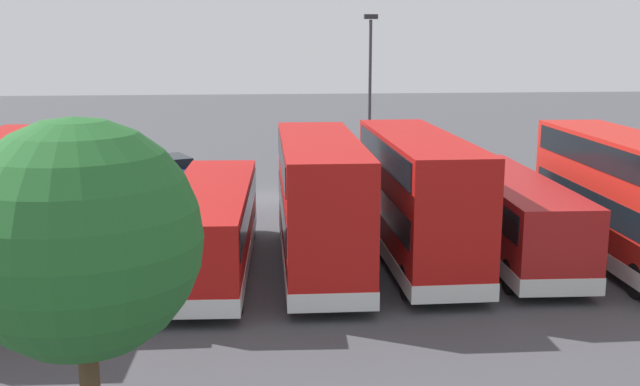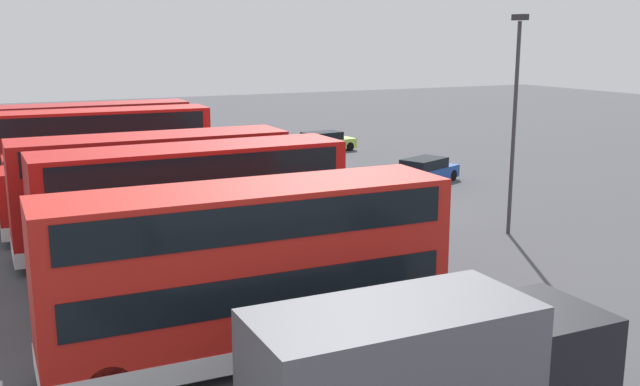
{
  "view_description": "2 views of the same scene",
  "coord_description": "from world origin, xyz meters",
  "px_view_note": "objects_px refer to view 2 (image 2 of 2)",
  "views": [
    {
      "loc": [
        0.53,
        36.91,
        7.89
      ],
      "look_at": [
        -2.47,
        5.04,
        1.26
      ],
      "focal_mm": 42.34,
      "sensor_mm": 36.0,
      "label": 1
    },
    {
      "loc": [
        -28.89,
        18.22,
        8.15
      ],
      "look_at": [
        -1.46,
        4.74,
        1.57
      ],
      "focal_mm": 40.86,
      "sensor_mm": 36.0,
      "label": 2
    }
  ],
  "objects_px": {
    "bus_double_decker_third": "(193,207)",
    "car_small_green": "(425,171)",
    "bus_double_decker_near_end": "(249,269)",
    "bus_single_deck_fifth": "(139,192)",
    "bus_double_decker_seventh": "(97,151)",
    "car_hatchback_silver": "(324,142)",
    "bus_single_deck_second": "(239,256)",
    "bus_double_decker_fourth": "(153,190)",
    "bus_double_decker_far_end": "(91,142)",
    "bus_single_deck_sixth": "(126,177)",
    "box_truck_blue": "(429,373)",
    "lamp_post_tall": "(515,110)"
  },
  "relations": [
    {
      "from": "bus_single_deck_second",
      "to": "lamp_post_tall",
      "type": "bearing_deg",
      "value": -76.85
    },
    {
      "from": "bus_double_decker_far_end",
      "to": "bus_single_deck_second",
      "type": "bearing_deg",
      "value": -177.65
    },
    {
      "from": "car_small_green",
      "to": "car_hatchback_silver",
      "type": "bearing_deg",
      "value": 0.0
    },
    {
      "from": "bus_double_decker_third",
      "to": "bus_single_deck_sixth",
      "type": "relative_size",
      "value": 0.97
    },
    {
      "from": "bus_double_decker_near_end",
      "to": "bus_single_deck_sixth",
      "type": "xyz_separation_m",
      "value": [
        18.11,
        -0.6,
        -0.83
      ]
    },
    {
      "from": "bus_double_decker_near_end",
      "to": "car_hatchback_silver",
      "type": "bearing_deg",
      "value": -29.52
    },
    {
      "from": "car_hatchback_silver",
      "to": "bus_double_decker_far_end",
      "type": "bearing_deg",
      "value": 107.06
    },
    {
      "from": "bus_single_deck_sixth",
      "to": "bus_double_decker_third",
      "type": "bearing_deg",
      "value": -179.58
    },
    {
      "from": "box_truck_blue",
      "to": "bus_double_decker_fourth",
      "type": "bearing_deg",
      "value": 5.22
    },
    {
      "from": "bus_double_decker_third",
      "to": "car_small_green",
      "type": "relative_size",
      "value": 2.24
    },
    {
      "from": "bus_double_decker_third",
      "to": "box_truck_blue",
      "type": "xyz_separation_m",
      "value": [
        -12.72,
        -0.94,
        -0.74
      ]
    },
    {
      "from": "bus_double_decker_near_end",
      "to": "bus_double_decker_seventh",
      "type": "xyz_separation_m",
      "value": [
        21.43,
        0.12,
        0.0
      ]
    },
    {
      "from": "bus_double_decker_near_end",
      "to": "bus_single_deck_fifth",
      "type": "distance_m",
      "value": 14.38
    },
    {
      "from": "bus_single_deck_second",
      "to": "bus_double_decker_fourth",
      "type": "relative_size",
      "value": 1.05
    },
    {
      "from": "box_truck_blue",
      "to": "bus_double_decker_near_end",
      "type": "bearing_deg",
      "value": 16.31
    },
    {
      "from": "bus_double_decker_near_end",
      "to": "bus_single_deck_second",
      "type": "bearing_deg",
      "value": -15.65
    },
    {
      "from": "bus_double_decker_fourth",
      "to": "bus_double_decker_far_end",
      "type": "relative_size",
      "value": 0.96
    },
    {
      "from": "bus_single_deck_second",
      "to": "bus_single_deck_fifth",
      "type": "relative_size",
      "value": 0.97
    },
    {
      "from": "bus_single_deck_sixth",
      "to": "bus_double_decker_fourth",
      "type": "bearing_deg",
      "value": 176.49
    },
    {
      "from": "bus_double_decker_far_end",
      "to": "bus_double_decker_third",
      "type": "bearing_deg",
      "value": -178.31
    },
    {
      "from": "bus_double_decker_far_end",
      "to": "box_truck_blue",
      "type": "distance_m",
      "value": 30.7
    },
    {
      "from": "bus_double_decker_far_end",
      "to": "lamp_post_tall",
      "type": "xyz_separation_m",
      "value": [
        -18.37,
        -14.01,
        2.76
      ]
    },
    {
      "from": "lamp_post_tall",
      "to": "bus_single_deck_sixth",
      "type": "bearing_deg",
      "value": 50.03
    },
    {
      "from": "bus_double_decker_seventh",
      "to": "car_small_green",
      "type": "bearing_deg",
      "value": -103.2
    },
    {
      "from": "bus_single_deck_fifth",
      "to": "car_small_green",
      "type": "bearing_deg",
      "value": -79.81
    },
    {
      "from": "bus_double_decker_near_end",
      "to": "car_small_green",
      "type": "height_order",
      "value": "bus_double_decker_near_end"
    },
    {
      "from": "bus_single_deck_second",
      "to": "bus_double_decker_fourth",
      "type": "height_order",
      "value": "bus_double_decker_fourth"
    },
    {
      "from": "bus_double_decker_near_end",
      "to": "bus_single_deck_second",
      "type": "xyz_separation_m",
      "value": [
        3.67,
        -1.03,
        -0.83
      ]
    },
    {
      "from": "bus_single_deck_second",
      "to": "bus_double_decker_seventh",
      "type": "relative_size",
      "value": 0.95
    },
    {
      "from": "bus_single_deck_fifth",
      "to": "bus_single_deck_sixth",
      "type": "distance_m",
      "value": 3.76
    },
    {
      "from": "bus_double_decker_far_end",
      "to": "car_hatchback_silver",
      "type": "height_order",
      "value": "bus_double_decker_far_end"
    },
    {
      "from": "bus_single_deck_sixth",
      "to": "car_small_green",
      "type": "distance_m",
      "value": 16.62
    },
    {
      "from": "bus_double_decker_far_end",
      "to": "car_hatchback_silver",
      "type": "distance_m",
      "value": 17.9
    },
    {
      "from": "bus_double_decker_far_end",
      "to": "box_truck_blue",
      "type": "xyz_separation_m",
      "value": [
        -30.66,
        -1.47,
        -0.74
      ]
    },
    {
      "from": "bus_double_decker_third",
      "to": "bus_double_decker_far_end",
      "type": "distance_m",
      "value": 17.94
    },
    {
      "from": "bus_single_deck_second",
      "to": "bus_single_deck_sixth",
      "type": "xyz_separation_m",
      "value": [
        14.44,
        0.43,
        0.0
      ]
    },
    {
      "from": "bus_double_decker_fourth",
      "to": "car_small_green",
      "type": "bearing_deg",
      "value": -68.52
    },
    {
      "from": "bus_double_decker_seventh",
      "to": "car_hatchback_silver",
      "type": "relative_size",
      "value": 2.41
    },
    {
      "from": "bus_single_deck_fifth",
      "to": "bus_double_decker_far_end",
      "type": "height_order",
      "value": "bus_double_decker_far_end"
    },
    {
      "from": "bus_double_decker_near_end",
      "to": "bus_double_decker_fourth",
      "type": "relative_size",
      "value": 1.01
    },
    {
      "from": "bus_double_decker_third",
      "to": "bus_single_deck_sixth",
      "type": "height_order",
      "value": "bus_double_decker_third"
    },
    {
      "from": "bus_single_deck_sixth",
      "to": "bus_single_deck_second",
      "type": "bearing_deg",
      "value": -178.29
    },
    {
      "from": "bus_single_deck_sixth",
      "to": "bus_double_decker_seventh",
      "type": "height_order",
      "value": "bus_double_decker_seventh"
    },
    {
      "from": "box_truck_blue",
      "to": "car_small_green",
      "type": "relative_size",
      "value": 1.6
    },
    {
      "from": "bus_double_decker_near_end",
      "to": "bus_single_deck_fifth",
      "type": "relative_size",
      "value": 0.93
    },
    {
      "from": "bus_double_decker_seventh",
      "to": "car_hatchback_silver",
      "type": "distance_m",
      "value": 19.54
    },
    {
      "from": "car_hatchback_silver",
      "to": "lamp_post_tall",
      "type": "xyz_separation_m",
      "value": [
        -23.6,
        3.02,
        4.51
      ]
    },
    {
      "from": "bus_single_deck_fifth",
      "to": "lamp_post_tall",
      "type": "xyz_separation_m",
      "value": [
        -7.61,
        -13.77,
        3.59
      ]
    },
    {
      "from": "car_small_green",
      "to": "lamp_post_tall",
      "type": "distance_m",
      "value": 11.93
    },
    {
      "from": "bus_double_decker_fourth",
      "to": "bus_double_decker_far_end",
      "type": "xyz_separation_m",
      "value": [
        14.45,
        -0.01,
        0.0
      ]
    }
  ]
}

